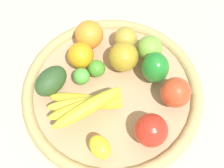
% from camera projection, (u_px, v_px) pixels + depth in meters
% --- Properties ---
extents(ground_plane, '(2.40, 2.40, 0.00)m').
position_uv_depth(ground_plane, '(112.00, 94.00, 0.84)').
color(ground_plane, '#B6B99B').
rests_on(ground_plane, ground).
extents(basket, '(0.48, 0.48, 0.04)m').
position_uv_depth(basket, '(112.00, 91.00, 0.83)').
color(basket, tan).
rests_on(basket, ground_plane).
extents(lemon_0, '(0.06, 0.07, 0.04)m').
position_uv_depth(lemon_0, '(100.00, 147.00, 0.71)').
color(lemon_0, yellow).
rests_on(lemon_0, basket).
extents(banana_bunch, '(0.19, 0.14, 0.08)m').
position_uv_depth(banana_bunch, '(86.00, 104.00, 0.75)').
color(banana_bunch, yellow).
rests_on(banana_bunch, basket).
extents(lime_1, '(0.05, 0.05, 0.05)m').
position_uv_depth(lime_1, '(97.00, 68.00, 0.81)').
color(lime_1, '#49932C').
rests_on(lime_1, basket).
extents(apple_1, '(0.10, 0.10, 0.08)m').
position_uv_depth(apple_1, '(176.00, 92.00, 0.76)').
color(apple_1, '#D04524').
rests_on(apple_1, basket).
extents(apple_3, '(0.07, 0.07, 0.06)m').
position_uv_depth(apple_3, '(126.00, 38.00, 0.85)').
color(apple_3, '#AF9636').
rests_on(apple_3, basket).
extents(apple_4, '(0.09, 0.09, 0.07)m').
position_uv_depth(apple_4, '(150.00, 48.00, 0.83)').
color(apple_4, '#7AAB3E').
rests_on(apple_4, basket).
extents(avocado, '(0.11, 0.10, 0.06)m').
position_uv_depth(avocado, '(51.00, 81.00, 0.79)').
color(avocado, '#2E4E26').
rests_on(avocado, basket).
extents(orange_1, '(0.11, 0.11, 0.08)m').
position_uv_depth(orange_1, '(89.00, 34.00, 0.85)').
color(orange_1, orange).
rests_on(orange_1, basket).
extents(lime_0, '(0.05, 0.05, 0.04)m').
position_uv_depth(lime_0, '(82.00, 76.00, 0.80)').
color(lime_0, '#53AB40').
rests_on(lime_0, basket).
extents(apple_2, '(0.11, 0.11, 0.08)m').
position_uv_depth(apple_2, '(151.00, 130.00, 0.71)').
color(apple_2, red).
rests_on(apple_2, basket).
extents(orange_0, '(0.08, 0.08, 0.07)m').
position_uv_depth(orange_0, '(81.00, 55.00, 0.82)').
color(orange_0, orange).
rests_on(orange_0, basket).
extents(apple_0, '(0.10, 0.10, 0.08)m').
position_uv_depth(apple_0, '(124.00, 57.00, 0.81)').
color(apple_0, '#B29226').
rests_on(apple_0, basket).
extents(bell_pepper, '(0.08, 0.08, 0.09)m').
position_uv_depth(bell_pepper, '(156.00, 69.00, 0.79)').
color(bell_pepper, '#228128').
rests_on(bell_pepper, basket).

